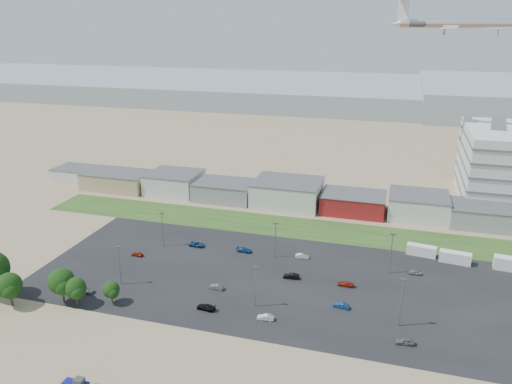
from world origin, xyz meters
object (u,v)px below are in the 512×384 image
at_px(parked_car_8, 415,272).
at_px(parked_car_12, 346,284).
at_px(box_trailer_a, 421,250).
at_px(parked_car_3, 206,307).
at_px(parked_car_5, 137,254).
at_px(parked_car_6, 244,250).
at_px(parked_car_9, 197,244).
at_px(airliner, 454,24).
at_px(parked_car_1, 341,305).
at_px(parked_car_4, 217,287).
at_px(parked_car_7, 291,276).
at_px(parked_car_13, 266,317).
at_px(parked_car_10, 86,290).
at_px(parked_car_11, 302,256).
at_px(parked_car_2, 405,341).

distance_m(parked_car_8, parked_car_12, 18.84).
xyz_separation_m(box_trailer_a, parked_car_3, (-44.74, -40.46, -0.79)).
distance_m(parked_car_5, parked_car_6, 28.29).
height_order(parked_car_9, parked_car_12, parked_car_9).
xyz_separation_m(airliner, parked_car_1, (-22.38, -84.99, -57.08)).
height_order(airliner, parked_car_9, airliner).
relative_size(parked_car_4, parked_car_7, 0.90).
xyz_separation_m(airliner, parked_car_8, (-6.88, -64.88, -57.11)).
xyz_separation_m(box_trailer_a, parked_car_7, (-30.16, -21.91, -0.76)).
bearing_deg(parked_car_13, parked_car_10, -95.46).
distance_m(parked_car_8, parked_car_13, 41.77).
xyz_separation_m(parked_car_3, parked_car_4, (-0.91, 8.76, -0.04)).
bearing_deg(box_trailer_a, parked_car_8, -89.24).
bearing_deg(parked_car_5, parked_car_6, 114.88).
distance_m(box_trailer_a, parked_car_6, 46.77).
xyz_separation_m(parked_car_3, parked_car_8, (43.23, 29.01, -0.06)).
bearing_deg(box_trailer_a, parked_car_3, -129.59).
distance_m(parked_car_5, parked_car_12, 54.59).
xyz_separation_m(parked_car_3, parked_car_6, (-0.64, 29.17, -0.00)).
xyz_separation_m(parked_car_5, parked_car_8, (70.27, 10.01, 0.00)).
distance_m(box_trailer_a, parked_car_10, 84.56).
height_order(parked_car_1, parked_car_7, parked_car_7).
xyz_separation_m(parked_car_1, parked_car_8, (15.50, 20.11, -0.03)).
xyz_separation_m(parked_car_7, parked_car_11, (0.35, 11.41, -0.05)).
height_order(box_trailer_a, airliner, airliner).
bearing_deg(parked_car_3, parked_car_11, 159.78).
relative_size(parked_car_8, parked_car_9, 0.74).
xyz_separation_m(parked_car_1, parked_car_9, (-41.95, 19.95, 0.02)).
distance_m(parked_car_5, parked_car_9, 16.16).
distance_m(parked_car_1, parked_car_3, 29.12).
bearing_deg(parked_car_5, box_trailer_a, 110.46).
xyz_separation_m(airliner, parked_car_5, (-77.15, -74.89, -57.11)).
bearing_deg(parked_car_10, airliner, -36.47).
distance_m(parked_car_5, parked_car_8, 70.98).
distance_m(parked_car_2, parked_car_3, 41.05).
height_order(parked_car_9, parked_car_13, parked_car_9).
xyz_separation_m(parked_car_7, parked_car_10, (-43.55, -19.53, -0.01)).
bearing_deg(parked_car_5, parked_car_12, 93.35).
bearing_deg(parked_car_10, parked_car_7, -62.51).
bearing_deg(parked_car_4, parked_car_2, 82.41).
distance_m(airliner, parked_car_7, 100.95).
xyz_separation_m(parked_car_3, parked_car_5, (-27.04, 19.00, -0.06)).
bearing_deg(parked_car_9, box_trailer_a, -77.25).
bearing_deg(parked_car_4, parked_car_11, 148.11).
bearing_deg(parked_car_10, parked_car_3, -84.71).
bearing_deg(parked_car_8, parked_car_2, 170.73).
height_order(parked_car_8, parked_car_13, parked_car_13).
bearing_deg(box_trailer_a, parked_car_10, -142.36).
relative_size(parked_car_3, parked_car_8, 1.30).
xyz_separation_m(parked_car_6, parked_car_13, (13.91, -29.27, -0.02)).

